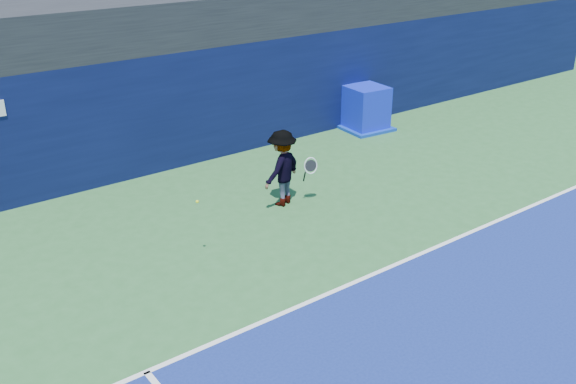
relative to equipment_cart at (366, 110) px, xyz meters
name	(u,v)px	position (x,y,z in m)	size (l,w,h in m)	color
ground	(526,347)	(-5.41, -9.44, -0.61)	(80.00, 80.00, 0.00)	#2C6230
baseline	(388,268)	(-5.41, -6.44, -0.60)	(24.00, 0.10, 0.01)	white
stadium_band	(168,18)	(-5.41, 2.06, 2.99)	(36.00, 3.00, 1.20)	black
back_wall_assembly	(191,104)	(-5.42, 1.06, 0.89)	(36.00, 1.03, 3.00)	#090F35
equipment_cart	(366,110)	(0.00, 0.00, 0.00)	(1.51, 1.51, 1.34)	#0E1CC4
tennis_player	(282,168)	(-5.31, -2.89, 0.28)	(1.40, 1.00, 1.77)	white
tennis_ball	(197,202)	(-8.07, -3.94, 0.59)	(0.06, 0.06, 0.06)	yellow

